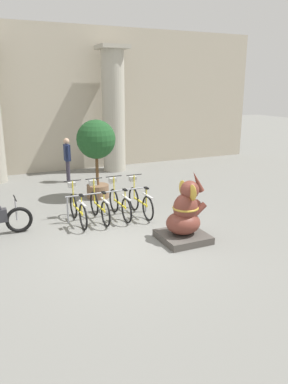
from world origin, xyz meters
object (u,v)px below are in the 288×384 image
object	(u,v)px
bicycle_3	(140,201)
person_pedestrian	(67,156)
bicycle_2	(119,203)
bicycle_1	(99,206)
bicycle_0	(78,208)
elephant_statue	(185,217)
potted_tree	(96,145)

from	to	relation	value
bicycle_3	person_pedestrian	bearing A→B (deg)	101.67
bicycle_2	bicycle_3	world-z (taller)	same
bicycle_1	bicycle_0	bearing A→B (deg)	178.80
bicycle_0	elephant_statue	world-z (taller)	elephant_statue
bicycle_3	person_pedestrian	world-z (taller)	person_pedestrian
bicycle_2	elephant_statue	distance (m)	2.35
bicycle_1	bicycle_2	distance (m)	0.60
bicycle_2	person_pedestrian	bearing A→B (deg)	94.44
bicycle_1	bicycle_3	xyz separation A→B (m)	(1.20, -0.06, 0.00)
bicycle_0	elephant_statue	size ratio (longest dim) A/B	0.98
elephant_statue	bicycle_0	bearing A→B (deg)	132.62
person_pedestrian	potted_tree	bearing A→B (deg)	-81.27
bicycle_1	bicycle_3	distance (m)	1.21
elephant_statue	bicycle_3	bearing A→B (deg)	95.83
person_pedestrian	bicycle_3	bearing A→B (deg)	-78.33
bicycle_1	elephant_statue	distance (m)	2.61
bicycle_2	elephant_statue	size ratio (longest dim) A/B	0.98
bicycle_3	elephant_statue	size ratio (longest dim) A/B	0.98
elephant_statue	bicycle_2	bearing A→B (deg)	110.43
bicycle_0	bicycle_1	size ratio (longest dim) A/B	1.00
bicycle_2	bicycle_3	distance (m)	0.61
bicycle_1	person_pedestrian	distance (m)	4.62
bicycle_0	bicycle_1	bearing A→B (deg)	-1.20
bicycle_3	elephant_statue	distance (m)	2.14
bicycle_2	person_pedestrian	xyz separation A→B (m)	(-0.35, 4.56, 0.60)
bicycle_2	bicycle_3	bearing A→B (deg)	-6.96
bicycle_3	bicycle_2	bearing A→B (deg)	173.04
bicycle_0	bicycle_2	xyz separation A→B (m)	(1.20, 0.00, 0.00)
bicycle_1	person_pedestrian	bearing A→B (deg)	86.90
potted_tree	bicycle_0	bearing A→B (deg)	-120.77
person_pedestrian	potted_tree	xyz separation A→B (m)	(0.38, -2.49, 0.74)
bicycle_0	bicycle_2	bearing A→B (deg)	0.06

